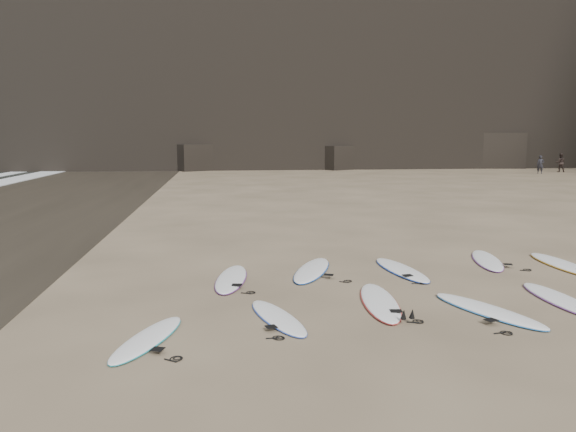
% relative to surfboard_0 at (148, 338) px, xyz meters
% --- Properties ---
extents(ground, '(240.00, 240.00, 0.00)m').
position_rel_surfboard_0_xyz_m(ground, '(4.49, 1.12, -0.04)').
color(ground, '#897559').
rests_on(ground, ground).
extents(surfboard_0, '(1.26, 2.26, 0.08)m').
position_rel_surfboard_0_xyz_m(surfboard_0, '(0.00, 0.00, 0.00)').
color(surfboard_0, white).
rests_on(surfboard_0, ground).
extents(surfboard_1, '(1.12, 2.27, 0.08)m').
position_rel_surfboard_0_xyz_m(surfboard_1, '(2.16, 0.80, -0.00)').
color(surfboard_1, white).
rests_on(surfboard_1, ground).
extents(surfboard_2, '(0.94, 2.70, 0.10)m').
position_rel_surfboard_0_xyz_m(surfboard_2, '(4.21, 1.48, 0.01)').
color(surfboard_2, white).
rests_on(surfboard_2, ground).
extents(surfboard_3, '(1.54, 2.58, 0.09)m').
position_rel_surfboard_0_xyz_m(surfboard_3, '(6.04, 0.72, 0.01)').
color(surfboard_3, white).
rests_on(surfboard_3, ground).
extents(surfboard_4, '(0.63, 2.53, 0.09)m').
position_rel_surfboard_0_xyz_m(surfboard_4, '(7.78, 1.19, 0.01)').
color(surfboard_4, white).
rests_on(surfboard_4, ground).
extents(surfboard_5, '(0.99, 2.64, 0.09)m').
position_rel_surfboard_0_xyz_m(surfboard_5, '(1.40, 3.62, 0.01)').
color(surfboard_5, white).
rests_on(surfboard_5, ground).
extents(surfboard_6, '(1.56, 2.74, 0.10)m').
position_rel_surfboard_0_xyz_m(surfboard_6, '(3.34, 4.21, 0.01)').
color(surfboard_6, white).
rests_on(surfboard_6, ground).
extents(surfboard_7, '(0.95, 2.66, 0.09)m').
position_rel_surfboard_0_xyz_m(surfboard_7, '(5.47, 3.99, 0.01)').
color(surfboard_7, white).
rests_on(surfboard_7, ground).
extents(surfboard_8, '(1.29, 2.63, 0.09)m').
position_rel_surfboard_0_xyz_m(surfboard_8, '(8.01, 4.72, 0.01)').
color(surfboard_8, white).
rests_on(surfboard_8, ground).
extents(surfboard_9, '(0.72, 2.74, 0.10)m').
position_rel_surfboard_0_xyz_m(surfboard_9, '(9.65, 4.04, 0.01)').
color(surfboard_9, white).
rests_on(surfboard_9, ground).
extents(person_a, '(0.70, 0.62, 1.60)m').
position_rel_surfboard_0_xyz_m(person_a, '(28.99, 37.24, 0.76)').
color(person_a, black).
rests_on(person_a, ground).
extents(person_b, '(1.02, 0.91, 1.72)m').
position_rel_surfboard_0_xyz_m(person_b, '(32.05, 39.11, 0.82)').
color(person_b, black).
rests_on(person_b, ground).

